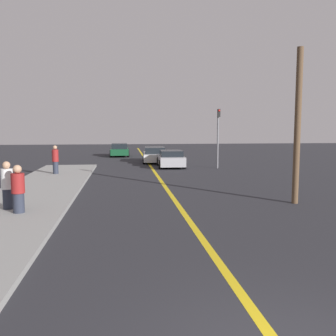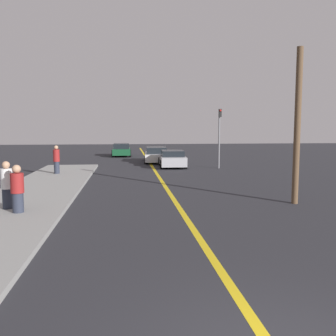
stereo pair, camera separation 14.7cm
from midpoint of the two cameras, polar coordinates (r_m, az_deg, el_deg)
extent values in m
cube|color=gold|center=(22.13, -1.74, -1.30)|extent=(0.20, 60.00, 0.01)
cube|color=gray|center=(16.62, -20.15, -3.98)|extent=(3.59, 24.13, 0.15)
cube|color=#9E9EA3|center=(27.36, 0.28, 1.20)|extent=(1.90, 3.97, 0.65)
cube|color=black|center=(27.12, 0.33, 2.27)|extent=(1.63, 2.20, 0.40)
cylinder|color=black|center=(28.51, -1.62, 1.03)|extent=(0.24, 0.64, 0.63)
cylinder|color=black|center=(28.66, 1.73, 1.06)|extent=(0.24, 0.64, 0.63)
cylinder|color=black|center=(26.11, -1.31, 0.55)|extent=(0.24, 0.64, 0.63)
cylinder|color=black|center=(26.26, 2.34, 0.58)|extent=(0.24, 0.64, 0.63)
cube|color=silver|center=(31.17, -2.21, 1.77)|extent=(2.07, 4.84, 0.59)
cube|color=black|center=(30.90, -2.17, 2.75)|extent=(1.73, 2.69, 0.50)
cylinder|color=black|center=(32.64, -3.77, 1.69)|extent=(0.26, 0.64, 0.63)
cylinder|color=black|center=(32.68, -0.76, 1.71)|extent=(0.26, 0.64, 0.63)
cylinder|color=black|center=(29.71, -3.79, 1.23)|extent=(0.26, 0.64, 0.63)
cylinder|color=black|center=(29.75, -0.49, 1.26)|extent=(0.26, 0.64, 0.63)
cube|color=#144728|center=(37.81, -7.51, 2.55)|extent=(1.76, 4.05, 0.59)
cube|color=black|center=(37.57, -7.52, 3.35)|extent=(1.54, 2.23, 0.49)
cylinder|color=black|center=(39.07, -8.71, 2.45)|extent=(0.23, 0.71, 0.71)
cylinder|color=black|center=(39.07, -6.30, 2.48)|extent=(0.23, 0.71, 0.71)
cylinder|color=black|center=(36.58, -8.80, 2.19)|extent=(0.23, 0.71, 0.71)
cylinder|color=black|center=(36.57, -6.22, 2.23)|extent=(0.23, 0.71, 0.71)
cylinder|color=#282D3D|center=(13.13, -22.10, -4.95)|extent=(0.36, 0.36, 0.64)
cylinder|color=maroon|center=(13.03, -22.21, -2.17)|extent=(0.42, 0.42, 0.64)
sphere|color=tan|center=(12.97, -22.30, -0.16)|extent=(0.27, 0.27, 0.27)
cylinder|color=#282D3D|center=(13.87, -23.49, -4.34)|extent=(0.33, 0.33, 0.69)
cylinder|color=silver|center=(13.76, -23.62, -1.53)|extent=(0.39, 0.39, 0.69)
sphere|color=tan|center=(13.71, -23.70, 0.41)|extent=(0.25, 0.25, 0.25)
cylinder|color=#282D3D|center=(23.23, -16.93, 0.05)|extent=(0.32, 0.32, 0.72)
cylinder|color=maroon|center=(23.17, -16.98, 1.82)|extent=(0.37, 0.37, 0.72)
sphere|color=tan|center=(23.14, -17.02, 3.01)|extent=(0.24, 0.24, 0.24)
cylinder|color=slate|center=(26.61, 7.44, 4.41)|extent=(0.12, 0.12, 4.16)
cube|color=black|center=(26.43, 7.59, 8.31)|extent=(0.18, 0.18, 0.55)
sphere|color=red|center=(26.35, 7.65, 8.67)|extent=(0.14, 0.14, 0.14)
cylinder|color=brown|center=(14.96, 18.86, 5.97)|extent=(0.24, 0.24, 5.86)
camera|label=1|loc=(0.07, -90.25, -0.03)|focal=40.00mm
camera|label=2|loc=(0.07, 89.75, 0.03)|focal=40.00mm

